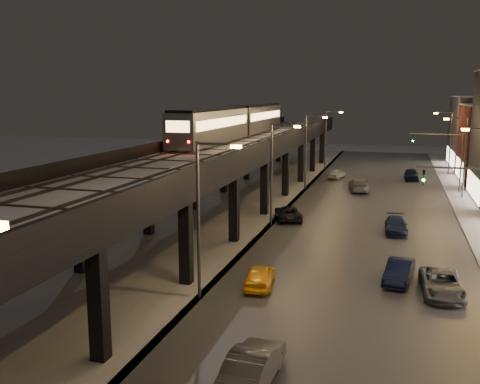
# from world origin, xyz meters

# --- Properties ---
(road_surface) EXTENTS (17.00, 120.00, 0.06)m
(road_surface) POSITION_xyz_m (7.50, 35.00, 0.03)
(road_surface) COLOR #46474D
(road_surface) RESTS_ON ground
(under_viaduct_pavement) EXTENTS (11.00, 120.00, 0.06)m
(under_viaduct_pavement) POSITION_xyz_m (-6.00, 35.00, 0.03)
(under_viaduct_pavement) COLOR #9FA1A8
(under_viaduct_pavement) RESTS_ON ground
(elevated_viaduct) EXTENTS (9.00, 100.00, 6.30)m
(elevated_viaduct) POSITION_xyz_m (-6.00, 31.84, 5.62)
(elevated_viaduct) COLOR black
(elevated_viaduct) RESTS_ON ground
(viaduct_trackbed) EXTENTS (8.40, 100.00, 0.32)m
(viaduct_trackbed) POSITION_xyz_m (-6.01, 31.97, 6.39)
(viaduct_trackbed) COLOR #B2B7C1
(viaduct_trackbed) RESTS_ON elevated_viaduct
(viaduct_parapet_streetside) EXTENTS (0.30, 100.00, 1.10)m
(viaduct_parapet_streetside) POSITION_xyz_m (-1.65, 32.00, 6.85)
(viaduct_parapet_streetside) COLOR black
(viaduct_parapet_streetside) RESTS_ON elevated_viaduct
(viaduct_parapet_far) EXTENTS (0.30, 100.00, 1.10)m
(viaduct_parapet_far) POSITION_xyz_m (-10.35, 32.00, 6.85)
(viaduct_parapet_far) COLOR black
(viaduct_parapet_far) RESTS_ON elevated_viaduct
(streetlight_left_1) EXTENTS (2.57, 0.28, 9.00)m
(streetlight_left_1) POSITION_xyz_m (-0.43, 13.00, 5.24)
(streetlight_left_1) COLOR #38383A
(streetlight_left_1) RESTS_ON ground
(streetlight_left_2) EXTENTS (2.57, 0.28, 9.00)m
(streetlight_left_2) POSITION_xyz_m (-0.43, 31.00, 5.24)
(streetlight_left_2) COLOR #38383A
(streetlight_left_2) RESTS_ON ground
(streetlight_left_3) EXTENTS (2.57, 0.28, 9.00)m
(streetlight_left_3) POSITION_xyz_m (-0.43, 49.00, 5.24)
(streetlight_left_3) COLOR #38383A
(streetlight_left_3) RESTS_ON ground
(streetlight_right_3) EXTENTS (2.56, 0.28, 9.00)m
(streetlight_right_3) POSITION_xyz_m (16.73, 49.00, 5.24)
(streetlight_right_3) COLOR #38383A
(streetlight_right_3) RESTS_ON ground
(streetlight_left_4) EXTENTS (2.57, 0.28, 9.00)m
(streetlight_left_4) POSITION_xyz_m (-0.43, 67.00, 5.24)
(streetlight_left_4) COLOR #38383A
(streetlight_left_4) RESTS_ON ground
(streetlight_right_4) EXTENTS (2.56, 0.28, 9.00)m
(streetlight_right_4) POSITION_xyz_m (16.73, 67.00, 5.24)
(streetlight_right_4) COLOR #38383A
(streetlight_right_4) RESTS_ON ground
(traffic_light_rig_b) EXTENTS (6.10, 0.34, 7.00)m
(traffic_light_rig_b) POSITION_xyz_m (15.84, 52.00, 4.50)
(traffic_light_rig_b) COLOR #38383A
(traffic_light_rig_b) RESTS_ON ground
(subway_train) EXTENTS (2.94, 35.38, 3.51)m
(subway_train) POSITION_xyz_m (-8.50, 46.30, 8.36)
(subway_train) COLOR gray
(subway_train) RESTS_ON viaduct_trackbed
(car_taxi) EXTENTS (2.04, 4.13, 1.35)m
(car_taxi) POSITION_xyz_m (2.18, 15.67, 0.68)
(car_taxi) COLOR yellow
(car_taxi) RESTS_ON ground
(car_near_white) EXTENTS (1.80, 4.73, 1.54)m
(car_near_white) POSITION_xyz_m (4.63, 4.99, 0.77)
(car_near_white) COLOR #4A4B4D
(car_near_white) RESTS_ON ground
(car_mid_silver) EXTENTS (3.52, 5.08, 1.29)m
(car_mid_silver) POSITION_xyz_m (0.40, 33.23, 0.64)
(car_mid_silver) COLOR black
(car_mid_silver) RESTS_ON ground
(car_mid_dark) EXTENTS (2.98, 5.60, 1.54)m
(car_mid_dark) POSITION_xyz_m (5.58, 50.05, 0.77)
(car_mid_dark) COLOR gray
(car_mid_dark) RESTS_ON ground
(car_far_white) EXTENTS (2.46, 4.19, 1.34)m
(car_far_white) POSITION_xyz_m (1.94, 59.08, 0.67)
(car_far_white) COLOR silver
(car_far_white) RESTS_ON ground
(car_onc_silver) EXTENTS (2.03, 4.33, 1.37)m
(car_onc_silver) POSITION_xyz_m (10.26, 18.85, 0.69)
(car_onc_silver) COLOR black
(car_onc_silver) RESTS_ON ground
(car_onc_dark) EXTENTS (2.52, 5.02, 1.36)m
(car_onc_dark) POSITION_xyz_m (12.65, 17.34, 0.68)
(car_onc_dark) COLOR #565D68
(car_onc_dark) RESTS_ON ground
(car_onc_white) EXTENTS (1.98, 4.47, 1.28)m
(car_onc_white) POSITION_xyz_m (10.00, 31.26, 0.64)
(car_onc_white) COLOR #16214B
(car_onc_white) RESTS_ON ground
(car_onc_red) EXTENTS (1.93, 4.50, 1.51)m
(car_onc_red) POSITION_xyz_m (11.81, 60.60, 0.76)
(car_onc_red) COLOR black
(car_onc_red) RESTS_ON ground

